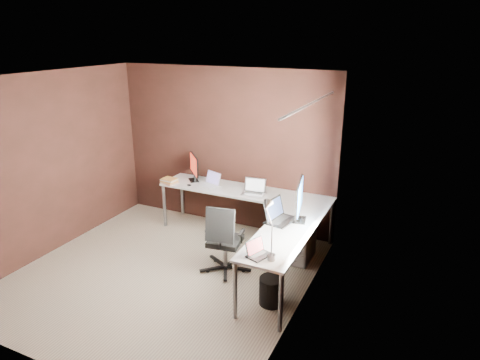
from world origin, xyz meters
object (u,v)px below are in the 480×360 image
monitor_left (194,166)px  book_stack (169,181)px  laptop_black_small (258,252)px  wastebasket (271,291)px  desk_lamp (269,222)px  laptop_silver (254,190)px  office_chair (224,251)px  laptop_black_big (278,216)px  monitor_right (299,199)px  laptop_white (211,182)px  drawer_pedestal (297,238)px

monitor_left → book_stack: monitor_left is taller
laptop_black_small → wastebasket: 0.66m
book_stack → desk_lamp: (2.25, -1.50, 0.36)m
wastebasket → book_stack: bearing=150.0°
laptop_silver → desk_lamp: size_ratio=0.55×
laptop_silver → office_chair: laptop_silver is taller
laptop_black_big → wastebasket: bearing=-154.2°
laptop_black_big → office_chair: bearing=124.1°
laptop_black_small → wastebasket: bearing=1.3°
laptop_black_big → monitor_right: bearing=-54.2°
laptop_white → desk_lamp: 2.36m
laptop_white → laptop_black_small: laptop_white is taller
laptop_black_small → book_stack: bearing=74.1°
wastebasket → drawer_pedestal: bearing=93.5°
monitor_left → laptop_black_small: (1.85, -1.80, -0.20)m
laptop_black_small → office_chair: office_chair is taller
laptop_black_small → laptop_black_big: bearing=26.2°
drawer_pedestal → laptop_black_small: 1.46m
drawer_pedestal → laptop_silver: 0.95m
monitor_right → office_chair: monitor_right is taller
monitor_left → desk_lamp: 2.64m
laptop_silver → laptop_black_big: 0.99m
laptop_white → office_chair: bearing=-33.5°
drawer_pedestal → laptop_white: laptop_white is taller
laptop_silver → book_stack: 1.40m
monitor_right → monitor_left: bearing=57.1°
laptop_white → wastebasket: bearing=-22.4°
drawer_pedestal → wastebasket: size_ratio=1.82×
drawer_pedestal → desk_lamp: size_ratio=0.95×
laptop_black_big → laptop_black_small: 0.94m
laptop_black_big → office_chair: size_ratio=0.48×
laptop_white → book_stack: bearing=-143.2°
office_chair → laptop_black_big: bearing=15.2°
drawer_pedestal → laptop_black_big: 0.67m
laptop_black_small → wastebasket: size_ratio=0.90×
laptop_white → wastebasket: (1.59, -1.48, -0.61)m
laptop_black_big → monitor_left: bearing=74.0°
monitor_left → laptop_black_big: bearing=21.1°
laptop_white → laptop_silver: (0.74, -0.04, 0.00)m
monitor_left → monitor_right: 2.11m
laptop_white → laptop_silver: bearing=17.2°
laptop_black_small → office_chair: (-0.74, 0.66, -0.49)m
laptop_black_small → office_chair: size_ratio=0.32×
drawer_pedestal → office_chair: size_ratio=0.64×
book_stack → wastebasket: bearing=-30.0°
laptop_silver → book_stack: size_ratio=1.22×
office_chair → wastebasket: bearing=-35.5°
laptop_silver → laptop_black_small: (0.76, -1.67, -0.01)m
laptop_silver → desk_lamp: desk_lamp is taller
wastebasket → monitor_left: bearing=141.1°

